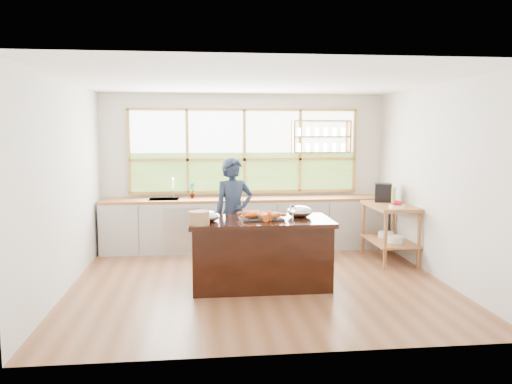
{
  "coord_description": "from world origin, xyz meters",
  "views": [
    {
      "loc": [
        -0.76,
        -6.57,
        2.03
      ],
      "look_at": [
        -0.02,
        0.15,
        1.22
      ],
      "focal_mm": 35.0,
      "sensor_mm": 36.0,
      "label": 1
    }
  ],
  "objects": [
    {
      "name": "fruit_bowl",
      "position": [
        2.14,
        0.53,
        0.95
      ],
      "size": [
        0.23,
        0.23,
        0.11
      ],
      "color": "white",
      "rests_on": "right_shelf_unit"
    },
    {
      "name": "potted_plant",
      "position": [
        -0.93,
        2.0,
        1.04
      ],
      "size": [
        0.16,
        0.13,
        0.27
      ],
      "primitive_type": "imported",
      "rotation": [
        0.0,
        0.0,
        -0.24
      ],
      "color": "slate",
      "rests_on": "back_counter"
    },
    {
      "name": "mixing_bowl_right",
      "position": [
        0.55,
        -0.06,
        0.97
      ],
      "size": [
        0.34,
        0.34,
        0.16
      ],
      "primitive_type": "ellipsoid",
      "color": "#ADAFB4",
      "rests_on": "island"
    },
    {
      "name": "lobster_pile",
      "position": [
        0.0,
        -0.18,
        0.96
      ],
      "size": [
        0.55,
        0.48,
        0.08
      ],
      "color": "#D6500F",
      "rests_on": "slate_board"
    },
    {
      "name": "wicker_basket",
      "position": [
        -0.8,
        -0.49,
        0.98
      ],
      "size": [
        0.26,
        0.26,
        0.17
      ],
      "primitive_type": "cylinder",
      "color": "#A16F4B",
      "rests_on": "island"
    },
    {
      "name": "parchment_roll",
      "position": [
        -0.8,
        -0.04,
        0.94
      ],
      "size": [
        0.17,
        0.31,
        0.08
      ],
      "primitive_type": "cylinder",
      "rotation": [
        1.57,
        0.0,
        0.31
      ],
      "color": "white",
      "rests_on": "island"
    },
    {
      "name": "cook",
      "position": [
        -0.29,
        0.73,
        0.83
      ],
      "size": [
        0.69,
        0.55,
        1.66
      ],
      "primitive_type": "imported",
      "rotation": [
        0.0,
        0.0,
        0.28
      ],
      "color": "#1C273C",
      "rests_on": "ground_plane"
    },
    {
      "name": "room_shell",
      "position": [
        0.02,
        0.51,
        1.75
      ],
      "size": [
        5.02,
        4.52,
        2.71
      ],
      "color": "beige",
      "rests_on": "ground_plane"
    },
    {
      "name": "espresso_machine",
      "position": [
        2.19,
        1.24,
        1.05
      ],
      "size": [
        0.33,
        0.35,
        0.3
      ],
      "primitive_type": "cube",
      "rotation": [
        0.0,
        0.0,
        -0.3
      ],
      "color": "black",
      "rests_on": "right_shelf_unit"
    },
    {
      "name": "right_shelf_unit",
      "position": [
        2.19,
        0.89,
        0.6
      ],
      "size": [
        0.62,
        1.1,
        0.9
      ],
      "color": "#965A2E",
      "rests_on": "ground_plane"
    },
    {
      "name": "slate_board",
      "position": [
        0.01,
        -0.16,
        0.91
      ],
      "size": [
        0.58,
        0.45,
        0.02
      ],
      "primitive_type": "cube",
      "rotation": [
        0.0,
        0.0,
        0.09
      ],
      "color": "black",
      "rests_on": "island"
    },
    {
      "name": "ground_plane",
      "position": [
        0.0,
        0.0,
        0.0
      ],
      "size": [
        5.0,
        5.0,
        0.0
      ],
      "primitive_type": "plane",
      "color": "brown"
    },
    {
      "name": "wine_glass",
      "position": [
        0.38,
        -0.44,
        1.06
      ],
      "size": [
        0.08,
        0.08,
        0.22
      ],
      "color": "white",
      "rests_on": "island"
    },
    {
      "name": "mixing_bowl_left",
      "position": [
        -0.68,
        -0.25,
        0.96
      ],
      "size": [
        0.29,
        0.29,
        0.14
      ],
      "primitive_type": "ellipsoid",
      "color": "#ADAFB4",
      "rests_on": "island"
    },
    {
      "name": "wine_bottle",
      "position": [
        2.24,
        0.91,
        1.04
      ],
      "size": [
        0.08,
        0.08,
        0.27
      ],
      "primitive_type": "cylinder",
      "rotation": [
        0.0,
        0.0,
        0.19
      ],
      "color": "#9DAE5B",
      "rests_on": "right_shelf_unit"
    },
    {
      "name": "back_counter",
      "position": [
        -0.02,
        1.94,
        0.45
      ],
      "size": [
        4.9,
        0.63,
        0.9
      ],
      "color": "#B6B5AC",
      "rests_on": "ground_plane"
    },
    {
      "name": "cutting_board",
      "position": [
        -0.27,
        1.94,
        0.91
      ],
      "size": [
        0.41,
        0.32,
        0.01
      ],
      "primitive_type": "cube",
      "rotation": [
        0.0,
        0.0,
        0.05
      ],
      "color": "#58AC3B",
      "rests_on": "back_counter"
    },
    {
      "name": "island",
      "position": [
        0.0,
        -0.2,
        0.45
      ],
      "size": [
        1.85,
        0.9,
        0.9
      ],
      "color": "black",
      "rests_on": "ground_plane"
    }
  ]
}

